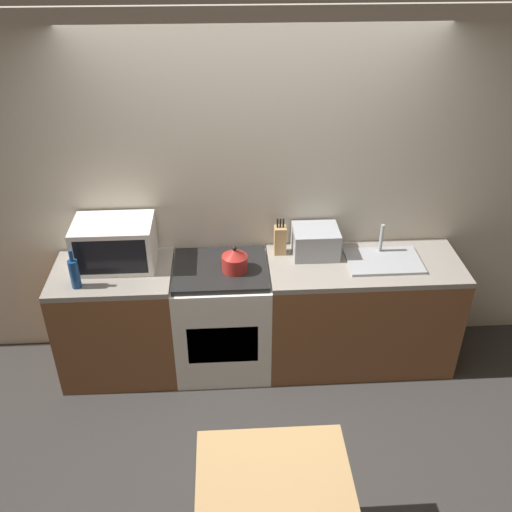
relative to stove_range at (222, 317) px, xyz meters
name	(u,v)px	position (x,y,z in m)	size (l,w,h in m)	color
ground_plane	(265,428)	(0.28, -0.71, -0.45)	(16.00, 16.00, 0.00)	#33302D
wall_back	(256,195)	(0.28, 0.34, 0.85)	(10.00, 0.06, 2.60)	beige
counter_left_run	(119,320)	(-0.78, 0.00, 0.00)	(0.86, 0.62, 0.90)	brown
counter_right_run	(360,312)	(1.06, 0.00, 0.00)	(1.41, 0.62, 0.90)	brown
stove_range	(222,317)	(0.00, 0.00, 0.00)	(0.71, 0.62, 0.90)	silver
kettle	(235,260)	(0.10, -0.04, 0.54)	(0.18, 0.18, 0.20)	maroon
microwave	(115,244)	(-0.75, 0.10, 0.62)	(0.56, 0.38, 0.34)	silver
bottle	(74,273)	(-0.98, -0.18, 0.56)	(0.07, 0.07, 0.29)	navy
knife_block	(280,240)	(0.45, 0.18, 0.56)	(0.09, 0.09, 0.29)	tan
toaster_oven	(315,242)	(0.71, 0.15, 0.56)	(0.33, 0.28, 0.21)	#999BA0
sink_basin	(384,260)	(1.19, 0.01, 0.47)	(0.54, 0.36, 0.24)	#999BA0
dining_table	(275,500)	(0.25, -1.70, 0.18)	(0.77, 0.72, 0.74)	tan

